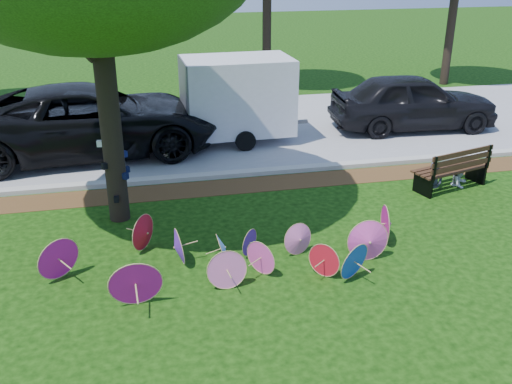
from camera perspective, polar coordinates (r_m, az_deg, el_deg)
ground at (r=10.33m, az=-0.37°, el=-9.15°), size 90.00×90.00×0.00m
mulch_strip at (r=14.27m, az=-4.09°, el=0.42°), size 90.00×1.00×0.01m
curb at (r=14.89m, az=-4.49°, el=1.64°), size 90.00×0.30×0.12m
street at (r=18.80m, az=-6.27°, el=6.06°), size 90.00×8.00×0.01m
parasol_pile at (r=10.56m, az=-1.63°, el=-5.97°), size 6.94×2.50×0.92m
black_van at (r=17.01m, az=-16.14°, el=6.90°), size 7.38×3.79×1.99m
dark_pickup at (r=19.46m, az=15.45°, el=8.72°), size 5.46×2.48×1.82m
cargo_trailer at (r=17.44m, az=-1.85°, el=9.64°), size 3.26×2.12×2.84m
park_bench at (r=14.90m, az=18.82°, el=2.35°), size 2.15×1.29×1.05m
person_left at (r=14.73m, az=17.61°, el=2.72°), size 0.52×0.40×1.27m
person_right at (r=15.11m, az=19.88°, el=2.53°), size 0.64×0.58×1.07m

